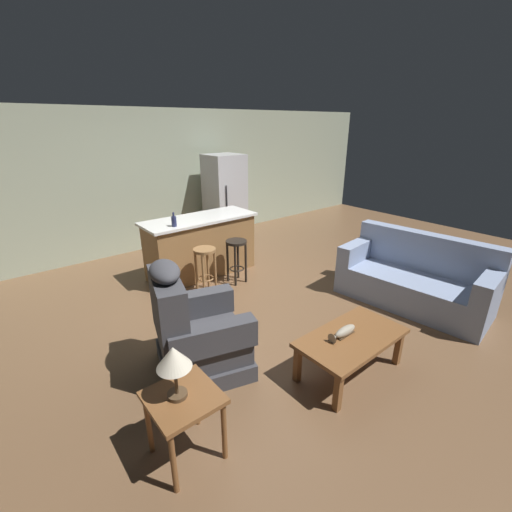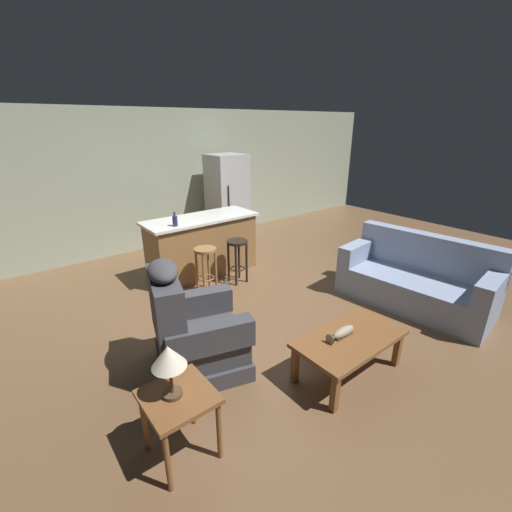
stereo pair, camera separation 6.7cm
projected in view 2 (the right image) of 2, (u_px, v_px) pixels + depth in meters
ground_plane at (254, 304)px, 4.73m from camera, size 12.00×12.00×0.00m
back_wall at (153, 181)px, 6.54m from camera, size 12.00×0.05×2.60m
coffee_table at (350, 342)px, 3.31m from camera, size 1.10×0.60×0.42m
fish_figurine at (341, 333)px, 3.26m from camera, size 0.34×0.10×0.10m
couch at (416, 281)px, 4.63m from camera, size 1.04×1.98×0.94m
recliner_near_lamp at (192, 332)px, 3.35m from camera, size 1.04×1.04×1.20m
end_table at (179, 406)px, 2.43m from camera, size 0.48×0.48×0.56m
table_lamp at (169, 359)px, 2.28m from camera, size 0.24×0.24×0.41m
kitchen_island at (202, 246)px, 5.54m from camera, size 1.80×0.70×0.95m
bar_stool_left at (206, 262)px, 4.91m from camera, size 0.32×0.32×0.68m
bar_stool_right at (237, 253)px, 5.23m from camera, size 0.32×0.32×0.68m
refrigerator at (227, 199)px, 7.03m from camera, size 0.70×0.69×1.76m
bottle_tall_green at (175, 221)px, 4.89m from camera, size 0.07×0.07×0.21m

